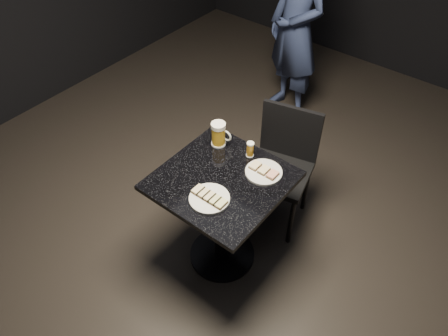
# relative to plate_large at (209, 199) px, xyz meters

# --- Properties ---
(floor) EXTENTS (6.00, 6.00, 0.00)m
(floor) POSITION_rel_plate_large_xyz_m (-0.05, 0.16, -0.76)
(floor) COLOR black
(floor) RESTS_ON ground
(plate_large) EXTENTS (0.22, 0.22, 0.01)m
(plate_large) POSITION_rel_plate_large_xyz_m (0.00, 0.00, 0.00)
(plate_large) COLOR white
(plate_large) RESTS_ON table
(plate_small) EXTENTS (0.21, 0.21, 0.01)m
(plate_small) POSITION_rel_plate_large_xyz_m (0.11, 0.35, 0.00)
(plate_small) COLOR silver
(plate_small) RESTS_ON table
(patron) EXTENTS (0.71, 0.60, 1.64)m
(patron) POSITION_rel_plate_large_xyz_m (-0.61, 1.87, 0.06)
(patron) COLOR #202A4E
(patron) RESTS_ON floor
(table) EXTENTS (0.70, 0.70, 0.75)m
(table) POSITION_rel_plate_large_xyz_m (-0.05, 0.16, -0.25)
(table) COLOR black
(table) RESTS_ON floor
(beer_mug) EXTENTS (0.13, 0.09, 0.16)m
(beer_mug) POSITION_rel_plate_large_xyz_m (-0.25, 0.39, 0.07)
(beer_mug) COLOR white
(beer_mug) RESTS_ON table
(beer_tumbler) EXTENTS (0.05, 0.05, 0.10)m
(beer_tumbler) POSITION_rel_plate_large_xyz_m (-0.04, 0.42, 0.04)
(beer_tumbler) COLOR white
(beer_tumbler) RESTS_ON table
(chair) EXTENTS (0.49, 0.49, 0.87)m
(chair) POSITION_rel_plate_large_xyz_m (0.02, 0.74, -0.26)
(chair) COLOR black
(chair) RESTS_ON floor
(canapes_on_plate_large) EXTENTS (0.21, 0.07, 0.02)m
(canapes_on_plate_large) POSITION_rel_plate_large_xyz_m (0.00, 0.00, 0.02)
(canapes_on_plate_large) COLOR #4C3521
(canapes_on_plate_large) RESTS_ON plate_large
(canapes_on_plate_small) EXTENTS (0.17, 0.07, 0.02)m
(canapes_on_plate_small) POSITION_rel_plate_large_xyz_m (0.11, 0.35, 0.02)
(canapes_on_plate_small) COLOR #4C3521
(canapes_on_plate_small) RESTS_ON plate_small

